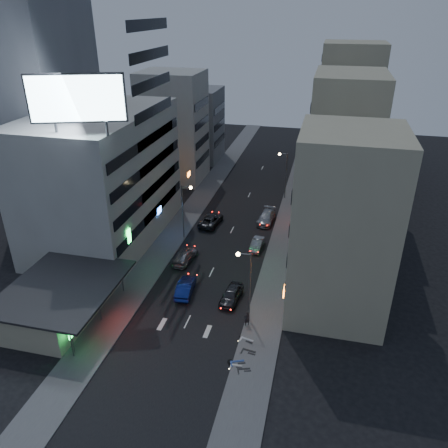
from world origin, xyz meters
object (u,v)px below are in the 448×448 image
(scooter_silver_a, at_px, (243,361))
(scooter_black_a, at_px, (250,363))
(person, at_px, (247,318))
(scooter_blue, at_px, (244,355))
(parked_car_right_mid, at_px, (257,244))
(road_car_blue, at_px, (185,288))
(scooter_black_b, at_px, (257,347))
(road_car_silver, at_px, (185,256))
(parked_car_left, at_px, (211,220))
(scooter_silver_b, at_px, (254,336))
(parked_car_right_near, at_px, (231,295))
(parked_car_right_far, at_px, (266,217))

(scooter_silver_a, bearing_deg, scooter_black_a, -105.33)
(person, distance_m, scooter_black_a, 6.06)
(scooter_blue, bearing_deg, parked_car_right_mid, -15.25)
(parked_car_right_mid, height_order, scooter_silver_a, parked_car_right_mid)
(road_car_blue, bearing_deg, scooter_black_a, 127.71)
(parked_car_right_mid, height_order, scooter_black_b, scooter_black_b)
(road_car_blue, height_order, scooter_blue, road_car_blue)
(road_car_silver, height_order, scooter_black_a, road_car_silver)
(parked_car_left, relative_size, scooter_black_b, 2.76)
(scooter_silver_b, bearing_deg, person, 41.13)
(parked_car_right_near, relative_size, scooter_blue, 2.31)
(parked_car_right_near, bearing_deg, person, -51.47)
(person, bearing_deg, parked_car_right_near, -91.03)
(scooter_black_a, distance_m, scooter_silver_a, 0.77)
(scooter_black_b, relative_size, scooter_silver_b, 1.03)
(scooter_black_a, bearing_deg, scooter_silver_b, -13.57)
(parked_car_right_far, bearing_deg, parked_car_right_near, -88.17)
(person, height_order, scooter_black_a, person)
(parked_car_left, xyz_separation_m, person, (9.88, -22.23, 0.19))
(road_car_blue, bearing_deg, parked_car_right_mid, -123.18)
(road_car_blue, relative_size, scooter_silver_a, 2.92)
(road_car_blue, distance_m, scooter_silver_b, 11.15)
(scooter_black_b, xyz_separation_m, scooter_silver_b, (-0.51, 1.50, -0.02))
(road_car_blue, height_order, scooter_silver_a, road_car_blue)
(scooter_black_a, bearing_deg, road_car_blue, 25.51)
(scooter_silver_a, bearing_deg, parked_car_right_mid, 2.16)
(road_car_blue, xyz_separation_m, scooter_black_a, (9.53, -9.96, -0.13))
(person, bearing_deg, scooter_black_b, 80.49)
(road_car_blue, relative_size, scooter_black_b, 2.38)
(parked_car_right_far, relative_size, scooter_silver_b, 2.76)
(road_car_silver, bearing_deg, scooter_silver_a, 128.57)
(person, bearing_deg, parked_car_left, -99.90)
(parked_car_right_near, bearing_deg, road_car_blue, -175.39)
(parked_car_right_near, xyz_separation_m, scooter_silver_b, (3.72, -6.16, -0.06))
(scooter_blue, xyz_separation_m, scooter_silver_b, (0.44, 2.82, -0.00))
(scooter_black_b, bearing_deg, parked_car_right_far, 15.61)
(parked_car_right_mid, bearing_deg, road_car_silver, -144.42)
(parked_car_right_far, xyz_separation_m, scooter_blue, (2.42, -30.06, -0.07))
(scooter_black_a, bearing_deg, scooter_silver_a, 60.52)
(parked_car_right_mid, height_order, scooter_black_a, parked_car_right_mid)
(parked_car_right_mid, xyz_separation_m, scooter_blue, (2.44, -21.46, 0.06))
(parked_car_right_near, height_order, parked_car_right_far, parked_car_right_far)
(person, xyz_separation_m, scooter_black_a, (1.45, -5.87, -0.31))
(parked_car_right_near, relative_size, scooter_black_a, 2.57)
(parked_car_right_near, height_order, person, person)
(person, distance_m, scooter_black_b, 4.05)
(scooter_black_a, relative_size, scooter_silver_b, 0.91)
(parked_car_right_far, xyz_separation_m, scooter_black_a, (3.17, -30.93, -0.13))
(parked_car_right_mid, height_order, parked_car_right_far, parked_car_right_far)
(road_car_blue, distance_m, person, 9.05)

